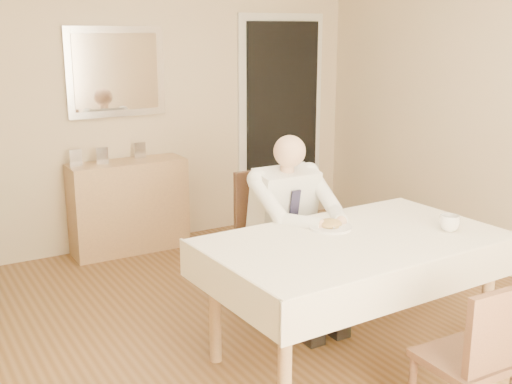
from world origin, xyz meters
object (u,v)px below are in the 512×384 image
chair_near (477,355)px  dining_table (355,251)px  chair_far (273,231)px  seated_man (297,221)px  coffee_mug (449,223)px  sideboard (129,206)px

chair_near → dining_table: bearing=90.7°
chair_far → chair_near: chair_far is taller
chair_near → seated_man: seated_man is taller
coffee_mug → sideboard: coffee_mug is taller
dining_table → chair_near: size_ratio=2.17×
dining_table → chair_far: (0.00, 0.89, -0.12)m
dining_table → sideboard: sideboard is taller
coffee_mug → sideboard: size_ratio=0.12×
chair_far → chair_near: bearing=-85.9°
chair_near → seated_man: bearing=91.1°
dining_table → coffee_mug: 0.60m
chair_far → coffee_mug: 1.23m
dining_table → chair_far: 0.90m
coffee_mug → chair_near: bearing=-127.7°
seated_man → sideboard: size_ratio=1.24×
chair_near → sideboard: size_ratio=0.80×
chair_near → sideboard: bearing=99.3°
seated_man → dining_table: bearing=-90.0°
chair_near → coffee_mug: 0.99m
chair_far → sideboard: (-0.47, 1.61, -0.14)m
sideboard → chair_near: bearing=-81.9°
seated_man → sideboard: seated_man is taller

